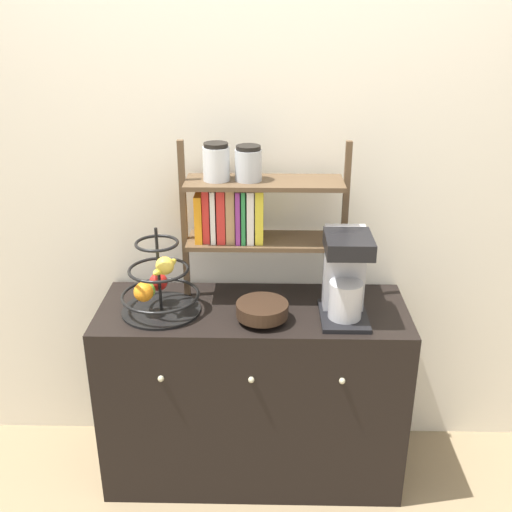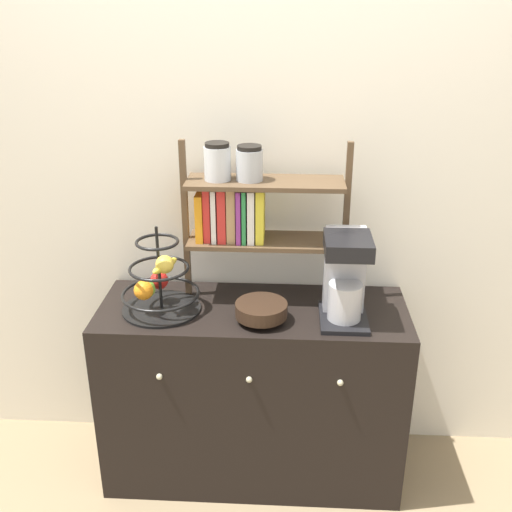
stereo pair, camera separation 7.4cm
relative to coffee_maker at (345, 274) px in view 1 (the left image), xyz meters
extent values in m
plane|color=#847051|center=(-0.35, -0.19, -0.97)|extent=(12.00, 12.00, 0.00)
cube|color=silver|center=(-0.35, 0.32, 0.33)|extent=(7.00, 0.05, 2.60)
cube|color=black|center=(-0.35, 0.04, -0.57)|extent=(1.24, 0.46, 0.80)
sphere|color=#B2AD8C|center=(-0.69, -0.19, -0.35)|extent=(0.02, 0.02, 0.02)
sphere|color=#B2AD8C|center=(-0.35, -0.19, -0.35)|extent=(0.02, 0.02, 0.02)
sphere|color=#B2AD8C|center=(-0.01, -0.19, -0.35)|extent=(0.02, 0.02, 0.02)
cube|color=black|center=(0.00, -0.03, -0.17)|extent=(0.18, 0.25, 0.02)
cube|color=#B7B7BC|center=(0.00, 0.04, 0.01)|extent=(0.15, 0.10, 0.33)
cylinder|color=#B7B7BC|center=(0.00, -0.05, -0.08)|extent=(0.13, 0.13, 0.14)
cube|color=black|center=(0.00, -0.04, 0.14)|extent=(0.17, 0.20, 0.06)
cylinder|color=black|center=(-0.71, 0.01, -0.17)|extent=(0.31, 0.31, 0.01)
cylinder|color=black|center=(-0.71, 0.01, 0.01)|extent=(0.01, 0.01, 0.34)
torus|color=black|center=(-0.71, 0.01, -0.10)|extent=(0.31, 0.31, 0.01)
torus|color=black|center=(-0.71, 0.01, 0.01)|extent=(0.24, 0.24, 0.01)
torus|color=black|center=(-0.71, 0.01, 0.12)|extent=(0.17, 0.17, 0.01)
sphere|color=red|center=(-0.73, 0.06, -0.07)|extent=(0.07, 0.07, 0.07)
sphere|color=#6BAD33|center=(-0.76, -0.02, -0.07)|extent=(0.07, 0.07, 0.07)
sphere|color=orange|center=(-0.77, -0.04, -0.06)|extent=(0.08, 0.08, 0.08)
ellipsoid|color=yellow|center=(-0.68, -0.01, 0.03)|extent=(0.09, 0.15, 0.04)
sphere|color=gold|center=(-0.68, -0.03, 0.04)|extent=(0.07, 0.07, 0.07)
cylinder|color=black|center=(-0.31, -0.06, -0.16)|extent=(0.11, 0.11, 0.02)
cylinder|color=black|center=(-0.31, -0.06, -0.13)|extent=(0.20, 0.20, 0.05)
cube|color=brown|center=(-0.63, 0.15, 0.15)|extent=(0.02, 0.02, 0.65)
cube|color=brown|center=(0.01, 0.15, 0.15)|extent=(0.02, 0.02, 0.65)
cube|color=brown|center=(-0.31, 0.15, 0.07)|extent=(0.61, 0.20, 0.02)
cube|color=brown|center=(-0.31, 0.15, 0.31)|extent=(0.61, 0.20, 0.02)
cube|color=orange|center=(-0.56, 0.15, 0.18)|extent=(0.03, 0.14, 0.19)
cube|color=red|center=(-0.53, 0.15, 0.19)|extent=(0.03, 0.13, 0.21)
cube|color=white|center=(-0.51, 0.15, 0.19)|extent=(0.02, 0.14, 0.21)
cube|color=red|center=(-0.48, 0.15, 0.19)|extent=(0.03, 0.14, 0.21)
cube|color=tan|center=(-0.44, 0.15, 0.19)|extent=(0.03, 0.13, 0.21)
cube|color=#8C338C|center=(-0.41, 0.15, 0.19)|extent=(0.02, 0.16, 0.21)
cube|color=#2D8C47|center=(-0.39, 0.15, 0.19)|extent=(0.02, 0.16, 0.21)
cube|color=white|center=(-0.36, 0.15, 0.19)|extent=(0.03, 0.15, 0.21)
cube|color=yellow|center=(-0.33, 0.15, 0.19)|extent=(0.03, 0.14, 0.21)
cylinder|color=silver|center=(-0.49, 0.15, 0.39)|extent=(0.10, 0.10, 0.13)
cylinder|color=black|center=(-0.49, 0.15, 0.46)|extent=(0.09, 0.09, 0.02)
cylinder|color=#ADB2B7|center=(-0.37, 0.15, 0.38)|extent=(0.10, 0.10, 0.12)
cylinder|color=black|center=(-0.37, 0.15, 0.45)|extent=(0.09, 0.09, 0.02)
camera|label=1|loc=(-0.29, -2.07, 0.95)|focal=42.00mm
camera|label=2|loc=(-0.22, -2.07, 0.95)|focal=42.00mm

